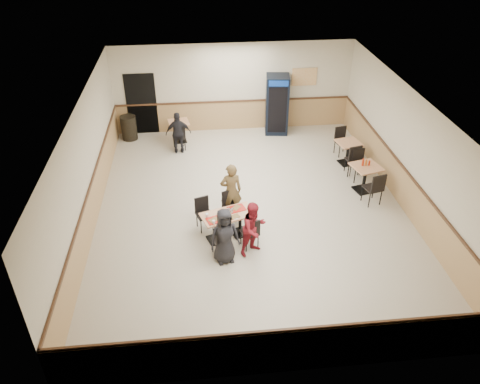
{
  "coord_description": "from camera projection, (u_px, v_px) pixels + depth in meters",
  "views": [
    {
      "loc": [
        -1.35,
        -10.05,
        7.06
      ],
      "look_at": [
        -0.35,
        -0.5,
        0.87
      ],
      "focal_mm": 35.0,
      "sensor_mm": 36.0,
      "label": 1
    }
  ],
  "objects": [
    {
      "name": "diner_woman_left",
      "position": [
        225.0,
        236.0,
        10.27
      ],
      "size": [
        0.74,
        0.56,
        1.37
      ],
      "primitive_type": "imported",
      "rotation": [
        0.0,
        0.0,
        0.21
      ],
      "color": "black",
      "rests_on": "ground"
    },
    {
      "name": "diner_woman_right",
      "position": [
        254.0,
        228.0,
        10.52
      ],
      "size": [
        0.82,
        0.78,
        1.34
      ],
      "primitive_type": "imported",
      "rotation": [
        0.0,
        0.0,
        0.58
      ],
      "color": "maroon",
      "rests_on": "ground"
    },
    {
      "name": "main_chairs",
      "position": [
        226.0,
        223.0,
        11.11
      ],
      "size": [
        1.51,
        1.74,
        0.85
      ],
      "rotation": [
        0.0,
        0.0,
        0.32
      ],
      "color": "black",
      "rests_on": "ground"
    },
    {
      "name": "side_table_near_chair_north",
      "position": [
        358.0,
        164.0,
        13.36
      ],
      "size": [
        0.55,
        0.55,
        0.98
      ],
      "primitive_type": null,
      "rotation": [
        0.0,
        0.0,
        0.25
      ],
      "color": "black",
      "rests_on": "ground"
    },
    {
      "name": "ground",
      "position": [
        251.0,
        209.0,
        12.34
      ],
      "size": [
        10.0,
        10.0,
        0.0
      ],
      "primitive_type": "plane",
      "color": "beige",
      "rests_on": "ground"
    },
    {
      "name": "side_table_far_chair_south",
      "position": [
        354.0,
        159.0,
        13.69
      ],
      "size": [
        0.5,
        0.5,
        0.91
      ],
      "primitive_type": null,
      "rotation": [
        0.0,
        0.0,
        3.35
      ],
      "color": "black",
      "rests_on": "ground"
    },
    {
      "name": "trash_bin",
      "position": [
        129.0,
        128.0,
        15.62
      ],
      "size": [
        0.52,
        0.52,
        0.81
      ],
      "primitive_type": "cylinder",
      "color": "black",
      "rests_on": "ground"
    },
    {
      "name": "side_table_far_chair_north",
      "position": [
        342.0,
        142.0,
        14.65
      ],
      "size": [
        0.5,
        0.5,
        0.91
      ],
      "primitive_type": null,
      "rotation": [
        0.0,
        0.0,
        0.21
      ],
      "color": "black",
      "rests_on": "ground"
    },
    {
      "name": "back_table",
      "position": [
        179.0,
        128.0,
        15.44
      ],
      "size": [
        0.75,
        0.75,
        0.7
      ],
      "rotation": [
        0.0,
        0.0,
        0.15
      ],
      "color": "black",
      "rests_on": "ground"
    },
    {
      "name": "side_table_far",
      "position": [
        348.0,
        149.0,
        14.15
      ],
      "size": [
        0.79,
        0.79,
        0.72
      ],
      "rotation": [
        0.0,
        0.0,
        0.21
      ],
      "color": "black",
      "rests_on": "ground"
    },
    {
      "name": "pepsi_cooler",
      "position": [
        277.0,
        105.0,
        15.77
      ],
      "size": [
        0.84,
        0.85,
        2.0
      ],
      "rotation": [
        0.0,
        0.0,
        -0.12
      ],
      "color": "black",
      "rests_on": "ground"
    },
    {
      "name": "main_table",
      "position": [
        228.0,
        222.0,
        11.11
      ],
      "size": [
        1.38,
        0.98,
        0.67
      ],
      "rotation": [
        0.0,
        0.0,
        0.32
      ],
      "color": "black",
      "rests_on": "ground"
    },
    {
      "name": "tabletop_clutter",
      "position": [
        226.0,
        214.0,
        10.93
      ],
      "size": [
        1.0,
        0.8,
        0.12
      ],
      "rotation": [
        0.0,
        0.0,
        0.32
      ],
      "color": "#B8160C",
      "rests_on": "main_table"
    },
    {
      "name": "condiment_caddy",
      "position": [
        365.0,
        162.0,
        12.68
      ],
      "size": [
        0.23,
        0.06,
        0.2
      ],
      "color": "#B6290D",
      "rests_on": "side_table_near"
    },
    {
      "name": "back_table_chair_lone",
      "position": [
        179.0,
        136.0,
        14.98
      ],
      "size": [
        0.47,
        0.47,
        0.89
      ],
      "primitive_type": null,
      "rotation": [
        0.0,
        0.0,
        3.3
      ],
      "color": "black",
      "rests_on": "ground"
    },
    {
      "name": "side_table_near_chair_south",
      "position": [
        373.0,
        187.0,
        12.32
      ],
      "size": [
        0.55,
        0.55,
        0.98
      ],
      "primitive_type": null,
      "rotation": [
        0.0,
        0.0,
        3.39
      ],
      "color": "black",
      "rests_on": "ground"
    },
    {
      "name": "room_shell",
      "position": [
        299.0,
        143.0,
        14.31
      ],
      "size": [
        10.0,
        10.0,
        10.0
      ],
      "color": "silver",
      "rests_on": "ground"
    },
    {
      "name": "diner_man_opposite",
      "position": [
        231.0,
        191.0,
        11.67
      ],
      "size": [
        0.59,
        0.42,
        1.52
      ],
      "primitive_type": "imported",
      "rotation": [
        0.0,
        0.0,
        3.24
      ],
      "color": "brown",
      "rests_on": "ground"
    },
    {
      "name": "lone_diner",
      "position": [
        178.0,
        133.0,
        14.66
      ],
      "size": [
        0.81,
        0.36,
        1.35
      ],
      "primitive_type": "imported",
      "rotation": [
        0.0,
        0.0,
        3.18
      ],
      "color": "black",
      "rests_on": "ground"
    },
    {
      "name": "side_table_near",
      "position": [
        365.0,
        174.0,
        12.83
      ],
      "size": [
        0.88,
        0.88,
        0.77
      ],
      "rotation": [
        0.0,
        0.0,
        0.25
      ],
      "color": "black",
      "rests_on": "ground"
    }
  ]
}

